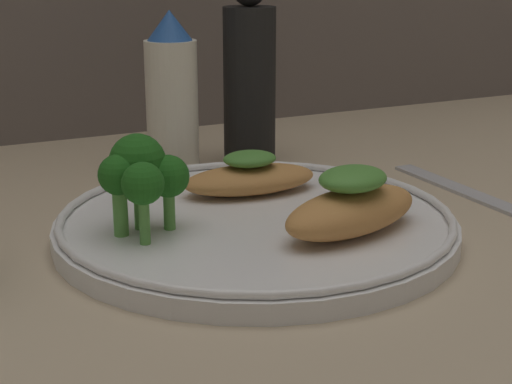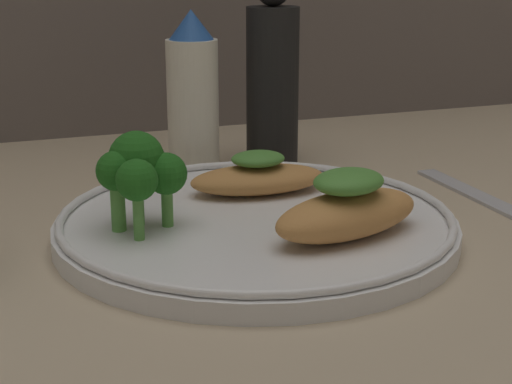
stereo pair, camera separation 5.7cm
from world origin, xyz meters
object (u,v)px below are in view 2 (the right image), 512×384
Objects in this scene: plate at (256,223)px; sauce_bottle at (193,95)px; broccoli_bunch at (139,170)px; pepper_grinder at (273,79)px.

sauce_bottle is (0.75, 19.37, 6.23)cm from plate.
broccoli_bunch is 0.37× the size of pepper_grinder.
broccoli_bunch is at bearing 175.37° from plate.
pepper_grinder is at bearing 65.68° from plate.
pepper_grinder is at bearing 47.53° from broccoli_bunch.
pepper_grinder reaches higher than sauce_bottle.
plate is 20.36cm from sauce_bottle.
plate is 9.61cm from broccoli_bunch.
broccoli_bunch is at bearing -115.96° from sauce_bottle.
sauce_bottle is at bearing 64.04° from broccoli_bunch.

